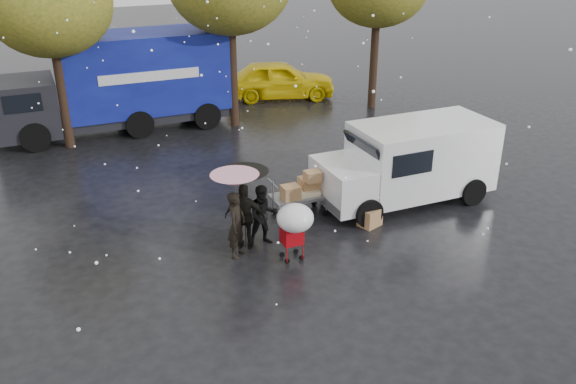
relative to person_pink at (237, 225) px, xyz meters
name	(u,v)px	position (x,y,z in m)	size (l,w,h in m)	color
ground	(273,264)	(0.61, -0.69, -0.81)	(90.00, 90.00, 0.00)	black
person_pink	(237,225)	(0.00, 0.00, 0.00)	(0.59, 0.39, 1.63)	black
person_middle	(263,215)	(0.77, 0.28, -0.05)	(0.75, 0.58, 1.53)	black
person_black	(245,216)	(0.31, 0.30, 0.01)	(0.96, 0.40, 1.64)	black
umbrella_pink	(235,181)	(0.00, 0.00, 1.11)	(1.11, 1.11, 2.07)	#4C4C4C
umbrella_black	(244,177)	(0.31, 0.30, 1.01)	(1.17, 1.17, 1.98)	#4C4C4C
vendor_cart	(302,190)	(2.29, 1.35, -0.09)	(1.52, 0.80, 1.27)	slate
shopping_cart	(295,221)	(1.11, -0.80, 0.25)	(0.84, 0.84, 1.46)	#B70A12
white_van	(410,161)	(5.38, 1.03, 0.35)	(4.91, 2.18, 2.20)	white
blue_truck	(121,83)	(-0.80, 10.45, 0.95)	(8.30, 2.60, 3.50)	navy
box_ground_near	(370,217)	(3.63, 0.08, -0.57)	(0.54, 0.43, 0.48)	#986642
box_ground_far	(360,204)	(3.83, 0.94, -0.63)	(0.47, 0.36, 0.36)	#986642
yellow_taxi	(279,80)	(6.11, 12.12, 0.00)	(1.92, 4.77, 1.62)	yellow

